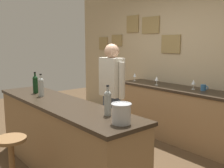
# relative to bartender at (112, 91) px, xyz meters

# --- Properties ---
(ground_plane) EXTENTS (10.00, 10.00, 0.00)m
(ground_plane) POSITION_rel_bartender_xyz_m (0.10, -0.50, -0.94)
(ground_plane) COLOR #4C3823
(back_wall) EXTENTS (6.00, 0.09, 2.80)m
(back_wall) POSITION_rel_bartender_xyz_m (0.08, 1.53, 0.47)
(back_wall) COLOR tan
(back_wall) RESTS_ON ground_plane
(bar_counter) EXTENTS (2.59, 0.60, 0.92)m
(bar_counter) POSITION_rel_bartender_xyz_m (0.10, -0.90, -0.47)
(bar_counter) COLOR olive
(bar_counter) RESTS_ON ground_plane
(side_counter) EXTENTS (2.57, 0.56, 0.90)m
(side_counter) POSITION_rel_bartender_xyz_m (0.50, 1.15, -0.48)
(side_counter) COLOR olive
(side_counter) RESTS_ON ground_plane
(bartender) EXTENTS (0.52, 0.21, 1.62)m
(bartender) POSITION_rel_bartender_xyz_m (0.00, 0.00, 0.00)
(bartender) COLOR #384766
(bartender) RESTS_ON ground_plane
(bar_stool) EXTENTS (0.32, 0.32, 0.68)m
(bar_stool) POSITION_rel_bartender_xyz_m (0.28, -1.58, -0.48)
(bar_stool) COLOR brown
(bar_stool) RESTS_ON ground_plane
(wine_bottle_a) EXTENTS (0.07, 0.07, 0.31)m
(wine_bottle_a) POSITION_rel_bartender_xyz_m (-0.62, -0.90, 0.12)
(wine_bottle_a) COLOR black
(wine_bottle_a) RESTS_ON bar_counter
(wine_bottle_b) EXTENTS (0.07, 0.07, 0.31)m
(wine_bottle_b) POSITION_rel_bartender_xyz_m (-0.37, -0.93, 0.12)
(wine_bottle_b) COLOR #999E99
(wine_bottle_b) RESTS_ON bar_counter
(wine_bottle_c) EXTENTS (0.07, 0.07, 0.31)m
(wine_bottle_c) POSITION_rel_bartender_xyz_m (0.92, -0.82, 0.12)
(wine_bottle_c) COLOR #999E99
(wine_bottle_c) RESTS_ON bar_counter
(ice_bucket) EXTENTS (0.19, 0.19, 0.19)m
(ice_bucket) POSITION_rel_bartender_xyz_m (1.21, -0.89, 0.08)
(ice_bucket) COLOR #B7BABF
(ice_bucket) RESTS_ON bar_counter
(wine_glass_a) EXTENTS (0.07, 0.07, 0.16)m
(wine_glass_a) POSITION_rel_bartender_xyz_m (-0.64, 1.11, 0.07)
(wine_glass_a) COLOR silver
(wine_glass_a) RESTS_ON side_counter
(wine_glass_b) EXTENTS (0.07, 0.07, 0.16)m
(wine_glass_b) POSITION_rel_bartender_xyz_m (-0.06, 1.07, 0.07)
(wine_glass_b) COLOR silver
(wine_glass_b) RESTS_ON side_counter
(wine_glass_c) EXTENTS (0.07, 0.07, 0.16)m
(wine_glass_c) POSITION_rel_bartender_xyz_m (0.59, 1.20, 0.07)
(wine_glass_c) COLOR silver
(wine_glass_c) RESTS_ON side_counter
(coffee_mug) EXTENTS (0.13, 0.08, 0.09)m
(coffee_mug) POSITION_rel_bartender_xyz_m (0.76, 1.22, 0.01)
(coffee_mug) COLOR #336699
(coffee_mug) RESTS_ON side_counter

